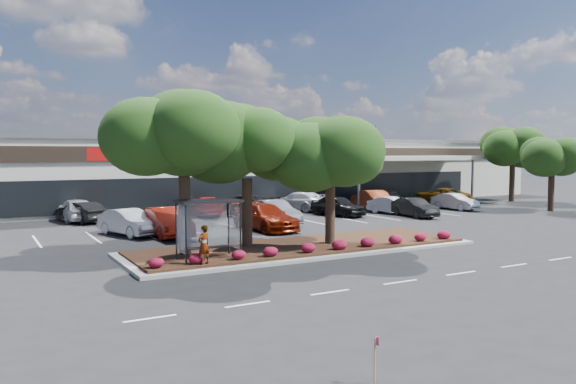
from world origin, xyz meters
TOP-DOWN VIEW (x-y plane):
  - ground at (0.00, 0.00)m, footprint 160.00×160.00m
  - retail_store at (0.06, 33.91)m, footprint 80.40×25.20m
  - landscape_island at (-2.00, 4.00)m, footprint 18.00×6.00m
  - lane_markings at (-0.14, 10.42)m, footprint 33.12×20.06m
  - shrub_row at (-2.00, 1.90)m, footprint 17.00×0.80m
  - bus_shelter at (-7.50, 2.95)m, footprint 2.75×1.55m
  - island_tree_west at (-8.00, 4.50)m, footprint 7.20×7.20m
  - island_tree_mid at (-4.50, 5.20)m, footprint 6.60×6.60m
  - island_tree_east at (-0.50, 3.70)m, footprint 5.80×5.80m
  - tree_east_near at (26.00, 10.00)m, footprint 5.60×5.60m
  - tree_east_far at (31.00, 18.00)m, footprint 6.40×6.40m
  - conifer_north_east at (34.00, 44.00)m, footprint 3.96×3.96m
  - person_waiting at (-8.14, 1.70)m, footprint 0.70×0.59m
  - light_pole at (-2.30, 25.50)m, footprint 1.41×0.78m
  - survey_stake at (-9.11, -11.03)m, footprint 0.08×0.14m
  - car_1 at (-6.64, 11.71)m, footprint 1.83×5.16m
  - car_2 at (-8.44, 13.34)m, footprint 3.04×4.97m
  - car_3 at (-0.34, 11.41)m, footprint 2.70×5.84m
  - car_4 at (1.56, 13.72)m, footprint 1.79×5.01m
  - car_5 at (8.20, 15.68)m, footprint 2.96×5.00m
  - car_6 at (12.95, 12.31)m, footprint 1.94×4.50m
  - car_7 at (12.98, 14.89)m, footprint 2.70×4.36m
  - car_8 at (19.82, 14.80)m, footprint 1.81×4.35m
  - car_9 at (-9.92, 21.14)m, footprint 3.03×4.73m
  - car_10 at (-10.13, 22.08)m, footprint 2.36×5.11m
  - car_11 at (-0.67, 21.01)m, footprint 2.79×5.38m
  - car_12 at (1.69, 18.96)m, footprint 4.18×6.28m
  - car_13 at (2.34, 17.62)m, footprint 2.72×4.36m
  - car_14 at (7.58, 20.68)m, footprint 4.05×5.97m
  - car_15 at (13.75, 18.81)m, footprint 2.95×5.42m
  - car_16 at (16.42, 19.79)m, footprint 3.68×5.30m
  - car_17 at (22.32, 19.06)m, footprint 3.14×5.91m

SIDE VIEW (x-z plane):
  - ground at x=0.00m, z-range 0.00..0.00m
  - lane_markings at x=-0.14m, z-range 0.00..0.01m
  - landscape_island at x=-2.00m, z-range -0.01..0.25m
  - shrub_row at x=-2.00m, z-range 0.26..0.76m
  - survey_stake at x=-9.11m, z-range 0.15..1.17m
  - car_13 at x=2.34m, z-range 0.00..1.36m
  - car_7 at x=12.98m, z-range 0.00..1.36m
  - car_8 at x=19.82m, z-range 0.00..1.40m
  - car_6 at x=12.95m, z-range 0.00..1.44m
  - car_9 at x=-9.92m, z-range 0.00..1.47m
  - car_11 at x=-0.67m, z-range 0.00..1.49m
  - car_2 at x=-8.44m, z-range 0.00..1.55m
  - car_17 at x=22.32m, z-range 0.00..1.58m
  - car_5 at x=8.20m, z-range 0.00..1.59m
  - car_14 at x=7.58m, z-range 0.00..1.61m
  - car_4 at x=1.56m, z-range 0.00..1.64m
  - car_3 at x=-0.34m, z-range 0.00..1.65m
  - car_16 at x=16.42m, z-range 0.00..1.67m
  - car_12 at x=1.69m, z-range 0.00..1.69m
  - car_15 at x=13.75m, z-range 0.00..1.69m
  - car_10 at x=-10.13m, z-range 0.00..1.70m
  - car_1 at x=-6.64m, z-range 0.00..1.70m
  - person_waiting at x=-8.14m, z-range 0.26..1.90m
  - bus_shelter at x=-7.50m, z-range 1.01..3.60m
  - retail_store at x=0.06m, z-range 0.03..6.28m
  - tree_east_near at x=26.00m, z-range 0.00..6.51m
  - island_tree_east at x=-0.50m, z-range 0.26..6.76m
  - tree_east_far at x=31.00m, z-range 0.00..7.62m
  - island_tree_mid at x=-4.50m, z-range 0.26..7.58m
  - light_pole at x=-2.30m, z-range -0.55..8.88m
  - island_tree_west at x=-8.00m, z-range 0.26..8.15m
  - conifer_north_east at x=34.00m, z-range 0.00..9.00m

